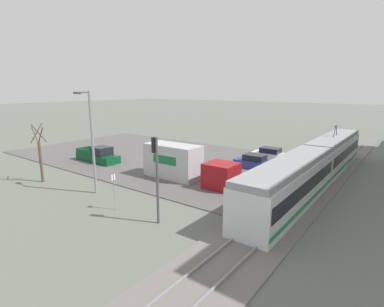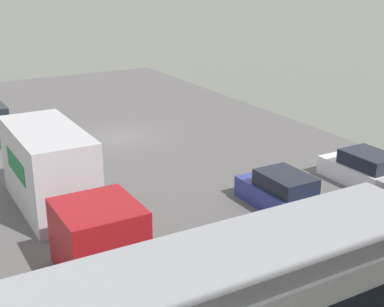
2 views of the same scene
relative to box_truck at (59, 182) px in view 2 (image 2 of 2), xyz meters
The scene contains 5 objects.
ground_plane 10.31m from the box_truck, 124.80° to the right, with size 320.00×320.00×0.00m, color #60665B.
road_surface 10.30m from the box_truck, 124.80° to the right, with size 21.16×37.60×0.08m.
box_truck is the anchor object (origin of this frame).
sedan_car_0 8.50m from the box_truck, 155.50° to the left, with size 1.81×4.21×1.46m.
sedan_car_1 12.87m from the box_truck, 165.02° to the left, with size 1.89×4.26×1.43m.
Camera 2 is at (10.58, 26.44, 8.96)m, focal length 50.00 mm.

